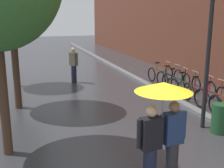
{
  "coord_description": "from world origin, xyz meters",
  "views": [
    {
      "loc": [
        -2.44,
        -4.18,
        3.29
      ],
      "look_at": [
        0.01,
        3.3,
        1.35
      ],
      "focal_mm": 45.75,
      "sensor_mm": 36.0,
      "label": 1
    }
  ],
  "objects": [
    {
      "name": "street_lamp_post",
      "position": [
        2.6,
        2.54,
        2.53
      ],
      "size": [
        0.24,
        0.24,
        4.33
      ],
      "color": "black",
      "rests_on": "ground"
    },
    {
      "name": "litter_bin",
      "position": [
        2.79,
        2.06,
        0.42
      ],
      "size": [
        0.44,
        0.44,
        0.85
      ],
      "primitive_type": "cylinder",
      "color": "#1E4C28",
      "rests_on": "ground"
    },
    {
      "name": "street_tree_2",
      "position": [
        -2.61,
        9.46,
        3.17
      ],
      "size": [
        2.42,
        2.42,
        4.41
      ],
      "color": "#473323",
      "rests_on": "ground"
    },
    {
      "name": "parked_bicycle_6",
      "position": [
        4.29,
        8.49,
        0.38
      ],
      "size": [
        1.13,
        0.78,
        0.96
      ],
      "color": "black",
      "rests_on": "ground"
    },
    {
      "name": "kerb_strip",
      "position": [
        3.2,
        10.0,
        0.06
      ],
      "size": [
        0.3,
        36.0,
        0.12
      ],
      "primitive_type": "cube",
      "color": "slate",
      "rests_on": "ground"
    },
    {
      "name": "parked_bicycle_2",
      "position": [
        4.19,
        5.02,
        0.38
      ],
      "size": [
        1.16,
        0.83,
        0.96
      ],
      "color": "black",
      "rests_on": "ground"
    },
    {
      "name": "parked_bicycle_1",
      "position": [
        4.15,
        4.2,
        0.38
      ],
      "size": [
        1.12,
        0.77,
        0.96
      ],
      "color": "black",
      "rests_on": "ground"
    },
    {
      "name": "parked_bicycle_5",
      "position": [
        4.29,
        7.52,
        0.38
      ],
      "size": [
        1.17,
        0.85,
        0.96
      ],
      "color": "black",
      "rests_on": "ground"
    },
    {
      "name": "parked_bicycle_4",
      "position": [
        4.17,
        6.76,
        0.38
      ],
      "size": [
        1.16,
        0.83,
        0.96
      ],
      "color": "black",
      "rests_on": "ground"
    },
    {
      "name": "pedestrian_walking_midground",
      "position": [
        0.04,
        9.38,
        0.88
      ],
      "size": [
        0.4,
        0.51,
        1.72
      ],
      "color": "#1E233D",
      "rests_on": "ground"
    },
    {
      "name": "couple_under_umbrella",
      "position": [
        0.03,
        0.31,
        1.36
      ],
      "size": [
        1.08,
        1.07,
        2.08
      ],
      "color": "#1E233D",
      "rests_on": "ground"
    },
    {
      "name": "parked_bicycle_3",
      "position": [
        4.13,
        5.93,
        0.38
      ],
      "size": [
        1.1,
        0.74,
        0.96
      ],
      "color": "black",
      "rests_on": "ground"
    }
  ]
}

